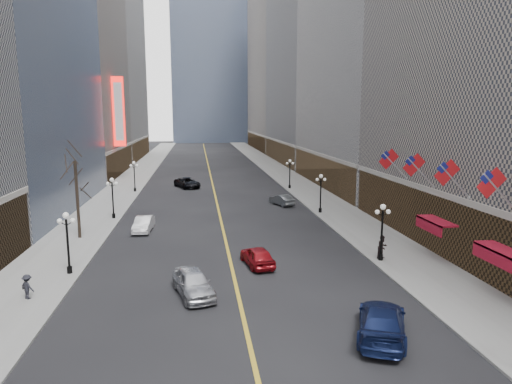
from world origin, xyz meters
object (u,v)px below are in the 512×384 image
object	(u,v)px
car_nb_near	(193,283)
car_nb_far	(187,183)
streetlamp_west_2	(113,194)
streetlamp_west_3	(134,173)
car_nb_mid	(144,224)
car_sb_mid	(257,256)
streetlamp_east_2	(321,189)
streetlamp_east_3	(290,171)
streetlamp_west_1	(67,236)
streetlamp_east_1	(382,226)
car_sb_far	(282,200)
car_sb_near	(382,321)

from	to	relation	value
car_nb_near	car_nb_far	distance (m)	44.41
streetlamp_west_2	streetlamp_west_3	world-z (taller)	same
car_nb_near	car_nb_far	world-z (taller)	car_nb_near
car_nb_mid	car_nb_far	distance (m)	27.50
streetlamp_west_3	car_sb_mid	size ratio (longest dim) A/B	1.01
streetlamp_east_2	car_nb_far	xyz separation A→B (m)	(-15.89, 21.43, -2.10)
streetlamp_east_2	streetlamp_east_3	size ratio (longest dim) A/B	1.00
streetlamp_east_2	car_sb_mid	xyz separation A→B (m)	(-9.80, -17.65, -2.14)
car_nb_near	car_sb_mid	size ratio (longest dim) A/B	1.11
streetlamp_east_3	streetlamp_west_1	xyz separation A→B (m)	(-23.60, -36.00, 0.00)
streetlamp_east_1	streetlamp_east_2	world-z (taller)	same
streetlamp_west_3	car_nb_mid	bearing A→B (deg)	-80.68
streetlamp_east_3	streetlamp_west_2	bearing A→B (deg)	-142.67
car_sb_far	streetlamp_west_2	bearing A→B (deg)	-6.90
streetlamp_east_3	car_nb_mid	xyz separation A→B (m)	(-19.69, -23.80, -2.17)
car_sb_mid	car_sb_far	world-z (taller)	car_sb_mid
streetlamp_east_3	car_nb_far	world-z (taller)	streetlamp_east_3
streetlamp_west_3	car_sb_near	xyz separation A→B (m)	(18.75, -47.82, -2.04)
streetlamp_west_2	car_sb_mid	distance (m)	22.50
car_sb_near	streetlamp_west_2	bearing A→B (deg)	-35.22
streetlamp_east_3	streetlamp_west_3	world-z (taller)	same
car_nb_near	streetlamp_west_1	bearing A→B (deg)	136.25
streetlamp_east_1	streetlamp_west_3	xyz separation A→B (m)	(-23.60, 36.00, 0.00)
streetlamp_west_1	car_nb_near	world-z (taller)	streetlamp_west_1
streetlamp_east_3	car_nb_mid	world-z (taller)	streetlamp_east_3
streetlamp_east_1	car_nb_far	bearing A→B (deg)	111.95
streetlamp_east_2	car_nb_near	xyz separation A→B (m)	(-14.65, -22.96, -2.05)
streetlamp_east_3	streetlamp_west_2	world-z (taller)	same
streetlamp_east_3	streetlamp_west_1	world-z (taller)	same
car_sb_mid	car_sb_far	xyz separation A→B (m)	(6.21, 23.18, -0.07)
streetlamp_east_1	car_sb_near	xyz separation A→B (m)	(-4.85, -11.82, -2.04)
streetlamp_east_3	car_nb_mid	distance (m)	30.97
streetlamp_east_1	car_sb_mid	size ratio (longest dim) A/B	1.01
streetlamp_west_2	streetlamp_west_3	distance (m)	18.00
car_nb_near	streetlamp_west_3	bearing A→B (deg)	87.56
car_sb_near	car_sb_mid	bearing A→B (deg)	-45.25
streetlamp_west_3	car_sb_mid	distance (m)	38.28
car_sb_mid	car_sb_far	distance (m)	24.00
streetlamp_east_1	car_nb_mid	xyz separation A→B (m)	(-19.69, 12.20, -2.17)
car_sb_near	car_sb_mid	size ratio (longest dim) A/B	1.32
streetlamp_east_1	streetlamp_west_2	distance (m)	29.68
streetlamp_east_3	car_sb_mid	world-z (taller)	streetlamp_east_3
streetlamp_east_2	car_nb_far	world-z (taller)	streetlamp_east_2
streetlamp_east_3	car_sb_mid	bearing A→B (deg)	-105.37
streetlamp_east_2	car_sb_near	size ratio (longest dim) A/B	0.76
car_nb_mid	streetlamp_east_1	bearing A→B (deg)	-27.62
streetlamp_west_1	car_nb_mid	size ratio (longest dim) A/B	1.01
car_nb_near	car_nb_mid	distance (m)	17.88
streetlamp_east_2	streetlamp_east_1	bearing A→B (deg)	-90.00
streetlamp_west_1	streetlamp_west_2	world-z (taller)	same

